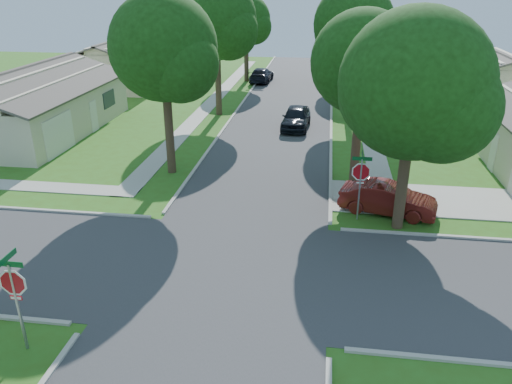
{
  "coord_description": "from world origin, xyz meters",
  "views": [
    {
      "loc": [
        3.11,
        -14.66,
        9.48
      ],
      "look_at": [
        0.57,
        3.32,
        1.6
      ],
      "focal_mm": 35.0,
      "sensor_mm": 36.0,
      "label": 1
    }
  ],
  "objects_px": {
    "tree_e_mid": "(354,28)",
    "house_nw_near": "(30,109)",
    "car_curb_west": "(261,75)",
    "tree_e_far": "(348,18)",
    "stop_sign_ne": "(361,175)",
    "car_driveway": "(388,199)",
    "house_nw_far": "(128,66)",
    "house_ne_far": "(484,81)",
    "stop_sign_sw": "(14,287)",
    "tree_w_near": "(165,53)",
    "tree_ne_corner": "(416,91)",
    "car_curb_east": "(296,117)",
    "tree_w_far": "(247,22)",
    "tree_w_mid": "(217,23)",
    "tree_e_near": "(364,67)"
  },
  "relations": [
    {
      "from": "tree_e_mid",
      "to": "house_nw_near",
      "type": "bearing_deg",
      "value": -163.85
    },
    {
      "from": "car_curb_west",
      "to": "tree_e_far",
      "type": "bearing_deg",
      "value": -175.92
    },
    {
      "from": "stop_sign_ne",
      "to": "car_driveway",
      "type": "distance_m",
      "value": 2.04
    },
    {
      "from": "house_nw_far",
      "to": "car_driveway",
      "type": "height_order",
      "value": "house_nw_far"
    },
    {
      "from": "house_ne_far",
      "to": "stop_sign_sw",
      "type": "bearing_deg",
      "value": -121.55
    },
    {
      "from": "tree_w_near",
      "to": "tree_e_far",
      "type": "bearing_deg",
      "value": 69.4
    },
    {
      "from": "tree_ne_corner",
      "to": "house_nw_far",
      "type": "bearing_deg",
      "value": 128.81
    },
    {
      "from": "stop_sign_sw",
      "to": "car_curb_east",
      "type": "xyz_separation_m",
      "value": [
        5.9,
        22.89,
        -1.29
      ]
    },
    {
      "from": "house_nw_near",
      "to": "car_curb_west",
      "type": "height_order",
      "value": "house_nw_near"
    },
    {
      "from": "tree_e_mid",
      "to": "house_nw_far",
      "type": "height_order",
      "value": "tree_e_mid"
    },
    {
      "from": "tree_w_near",
      "to": "tree_w_far",
      "type": "xyz_separation_m",
      "value": [
        -0.01,
        25.0,
        -0.61
      ]
    },
    {
      "from": "tree_e_mid",
      "to": "car_curb_west",
      "type": "height_order",
      "value": "tree_e_mid"
    },
    {
      "from": "stop_sign_ne",
      "to": "tree_e_mid",
      "type": "xyz_separation_m",
      "value": [
        0.06,
        16.31,
        4.22
      ]
    },
    {
      "from": "car_driveway",
      "to": "car_curb_west",
      "type": "xyz_separation_m",
      "value": [
        -9.2,
        28.33,
        -0.0
      ]
    },
    {
      "from": "tree_e_far",
      "to": "house_nw_near",
      "type": "distance_m",
      "value": 28.49
    },
    {
      "from": "stop_sign_ne",
      "to": "tree_w_mid",
      "type": "distance_m",
      "value": 19.31
    },
    {
      "from": "tree_w_near",
      "to": "house_nw_far",
      "type": "height_order",
      "value": "tree_w_near"
    },
    {
      "from": "tree_e_mid",
      "to": "car_driveway",
      "type": "xyz_separation_m",
      "value": [
        1.24,
        -15.51,
        -5.58
      ]
    },
    {
      "from": "stop_sign_sw",
      "to": "tree_w_mid",
      "type": "height_order",
      "value": "tree_w_mid"
    },
    {
      "from": "tree_ne_corner",
      "to": "house_nw_near",
      "type": "distance_m",
      "value": 25.15
    },
    {
      "from": "tree_e_far",
      "to": "tree_w_far",
      "type": "height_order",
      "value": "tree_e_far"
    },
    {
      "from": "car_driveway",
      "to": "tree_e_mid",
      "type": "bearing_deg",
      "value": 19.36
    },
    {
      "from": "house_ne_far",
      "to": "car_curb_east",
      "type": "height_order",
      "value": "house_ne_far"
    },
    {
      "from": "house_nw_near",
      "to": "house_ne_far",
      "type": "bearing_deg",
      "value": 23.64
    },
    {
      "from": "house_nw_far",
      "to": "car_curb_east",
      "type": "bearing_deg",
      "value": -38.77
    },
    {
      "from": "stop_sign_ne",
      "to": "tree_e_far",
      "type": "distance_m",
      "value": 29.57
    },
    {
      "from": "tree_e_far",
      "to": "house_ne_far",
      "type": "distance_m",
      "value": 13.09
    },
    {
      "from": "tree_e_far",
      "to": "car_curb_east",
      "type": "xyz_separation_m",
      "value": [
        -3.55,
        -15.81,
        -5.24
      ]
    },
    {
      "from": "stop_sign_ne",
      "to": "car_curb_east",
      "type": "bearing_deg",
      "value": 104.54
    },
    {
      "from": "house_nw_near",
      "to": "stop_sign_ne",
      "type": "bearing_deg",
      "value": -26.46
    },
    {
      "from": "tree_w_mid",
      "to": "tree_ne_corner",
      "type": "bearing_deg",
      "value": -56.78
    },
    {
      "from": "tree_e_far",
      "to": "house_nw_far",
      "type": "height_order",
      "value": "tree_e_far"
    },
    {
      "from": "tree_w_far",
      "to": "tree_ne_corner",
      "type": "bearing_deg",
      "value": -69.72
    },
    {
      "from": "tree_w_far",
      "to": "house_ne_far",
      "type": "height_order",
      "value": "tree_w_far"
    },
    {
      "from": "stop_sign_ne",
      "to": "tree_ne_corner",
      "type": "height_order",
      "value": "tree_ne_corner"
    },
    {
      "from": "tree_w_mid",
      "to": "stop_sign_ne",
      "type": "bearing_deg",
      "value": -60.2
    },
    {
      "from": "stop_sign_sw",
      "to": "tree_w_near",
      "type": "relative_size",
      "value": 0.33
    },
    {
      "from": "tree_ne_corner",
      "to": "car_curb_east",
      "type": "distance_m",
      "value": 15.68
    },
    {
      "from": "stop_sign_sw",
      "to": "car_curb_east",
      "type": "distance_m",
      "value": 23.67
    },
    {
      "from": "house_ne_far",
      "to": "car_driveway",
      "type": "relative_size",
      "value": 3.33
    },
    {
      "from": "car_curb_west",
      "to": "tree_e_mid",
      "type": "bearing_deg",
      "value": 124.62
    },
    {
      "from": "tree_w_far",
      "to": "tree_ne_corner",
      "type": "height_order",
      "value": "tree_ne_corner"
    },
    {
      "from": "tree_e_far",
      "to": "car_driveway",
      "type": "distance_m",
      "value": 29.02
    },
    {
      "from": "house_ne_far",
      "to": "car_curb_east",
      "type": "bearing_deg",
      "value": -143.85
    },
    {
      "from": "tree_e_near",
      "to": "car_curb_west",
      "type": "xyz_separation_m",
      "value": [
        -7.95,
        24.82,
        -4.97
      ]
    },
    {
      "from": "tree_w_mid",
      "to": "tree_w_near",
      "type": "bearing_deg",
      "value": -90.02
    },
    {
      "from": "stop_sign_ne",
      "to": "car_curb_west",
      "type": "xyz_separation_m",
      "value": [
        -7.9,
        29.13,
        -1.36
      ]
    },
    {
      "from": "tree_e_near",
      "to": "house_nw_near",
      "type": "height_order",
      "value": "tree_e_near"
    },
    {
      "from": "house_ne_far",
      "to": "house_nw_near",
      "type": "relative_size",
      "value": 1.0
    },
    {
      "from": "tree_e_far",
      "to": "tree_w_far",
      "type": "xyz_separation_m",
      "value": [
        -9.4,
        -0.0,
        -0.47
      ]
    }
  ]
}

